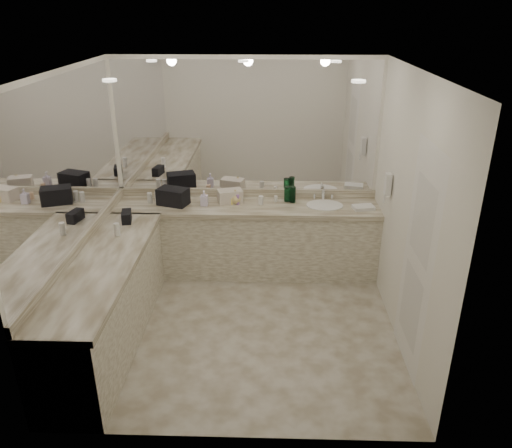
{
  "coord_description": "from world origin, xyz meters",
  "views": [
    {
      "loc": [
        0.29,
        -4.4,
        3.11
      ],
      "look_at": [
        0.15,
        0.4,
        1.0
      ],
      "focal_mm": 35.0,
      "sensor_mm": 36.0,
      "label": 1
    }
  ],
  "objects_px": {
    "soap_bottle_b": "(204,198)",
    "black_toiletry_bag": "(173,196)",
    "cream_cosmetic_case": "(230,196)",
    "hand_towel": "(363,207)",
    "soap_bottle_c": "(235,197)",
    "wall_phone": "(388,184)",
    "soap_bottle_a": "(176,195)",
    "sink": "(325,206)"
  },
  "relations": [
    {
      "from": "soap_bottle_b",
      "to": "sink",
      "type": "bearing_deg",
      "value": 1.43
    },
    {
      "from": "hand_towel",
      "to": "soap_bottle_c",
      "type": "relative_size",
      "value": 1.42
    },
    {
      "from": "sink",
      "to": "soap_bottle_a",
      "type": "bearing_deg",
      "value": 178.6
    },
    {
      "from": "soap_bottle_c",
      "to": "sink",
      "type": "bearing_deg",
      "value": -2.16
    },
    {
      "from": "hand_towel",
      "to": "soap_bottle_a",
      "type": "height_order",
      "value": "soap_bottle_a"
    },
    {
      "from": "hand_towel",
      "to": "black_toiletry_bag",
      "type": "bearing_deg",
      "value": 177.88
    },
    {
      "from": "sink",
      "to": "wall_phone",
      "type": "xyz_separation_m",
      "value": [
        0.61,
        -0.5,
        0.46
      ]
    },
    {
      "from": "soap_bottle_b",
      "to": "soap_bottle_c",
      "type": "height_order",
      "value": "soap_bottle_b"
    },
    {
      "from": "sink",
      "to": "soap_bottle_b",
      "type": "xyz_separation_m",
      "value": [
        -1.45,
        -0.04,
        0.1
      ]
    },
    {
      "from": "black_toiletry_bag",
      "to": "soap_bottle_b",
      "type": "bearing_deg",
      "value": -3.71
    },
    {
      "from": "cream_cosmetic_case",
      "to": "hand_towel",
      "type": "bearing_deg",
      "value": -23.84
    },
    {
      "from": "soap_bottle_a",
      "to": "wall_phone",
      "type": "bearing_deg",
      "value": -12.75
    },
    {
      "from": "cream_cosmetic_case",
      "to": "soap_bottle_c",
      "type": "xyz_separation_m",
      "value": [
        0.07,
        -0.04,
        0.0
      ]
    },
    {
      "from": "hand_towel",
      "to": "soap_bottle_b",
      "type": "xyz_separation_m",
      "value": [
        -1.9,
        0.06,
        0.07
      ]
    },
    {
      "from": "wall_phone",
      "to": "cream_cosmetic_case",
      "type": "height_order",
      "value": "wall_phone"
    },
    {
      "from": "wall_phone",
      "to": "black_toiletry_bag",
      "type": "relative_size",
      "value": 0.68
    },
    {
      "from": "sink",
      "to": "cream_cosmetic_case",
      "type": "xyz_separation_m",
      "value": [
        -1.15,
        0.08,
        0.09
      ]
    },
    {
      "from": "wall_phone",
      "to": "soap_bottle_a",
      "type": "relative_size",
      "value": 1.27
    },
    {
      "from": "hand_towel",
      "to": "soap_bottle_c",
      "type": "bearing_deg",
      "value": 174.89
    },
    {
      "from": "wall_phone",
      "to": "soap_bottle_c",
      "type": "height_order",
      "value": "wall_phone"
    },
    {
      "from": "sink",
      "to": "hand_towel",
      "type": "relative_size",
      "value": 1.81
    },
    {
      "from": "cream_cosmetic_case",
      "to": "soap_bottle_b",
      "type": "distance_m",
      "value": 0.32
    },
    {
      "from": "soap_bottle_b",
      "to": "black_toiletry_bag",
      "type": "bearing_deg",
      "value": 176.29
    },
    {
      "from": "black_toiletry_bag",
      "to": "cream_cosmetic_case",
      "type": "relative_size",
      "value": 1.22
    },
    {
      "from": "black_toiletry_bag",
      "to": "cream_cosmetic_case",
      "type": "height_order",
      "value": "black_toiletry_bag"
    },
    {
      "from": "hand_towel",
      "to": "soap_bottle_b",
      "type": "bearing_deg",
      "value": 178.19
    },
    {
      "from": "wall_phone",
      "to": "hand_towel",
      "type": "distance_m",
      "value": 0.61
    },
    {
      "from": "cream_cosmetic_case",
      "to": "hand_towel",
      "type": "height_order",
      "value": "cream_cosmetic_case"
    },
    {
      "from": "sink",
      "to": "wall_phone",
      "type": "height_order",
      "value": "wall_phone"
    },
    {
      "from": "soap_bottle_b",
      "to": "cream_cosmetic_case",
      "type": "bearing_deg",
      "value": 20.5
    },
    {
      "from": "black_toiletry_bag",
      "to": "wall_phone",
      "type": "bearing_deg",
      "value": -11.36
    },
    {
      "from": "soap_bottle_a",
      "to": "soap_bottle_b",
      "type": "height_order",
      "value": "same"
    },
    {
      "from": "sink",
      "to": "soap_bottle_c",
      "type": "bearing_deg",
      "value": 177.84
    },
    {
      "from": "hand_towel",
      "to": "soap_bottle_c",
      "type": "xyz_separation_m",
      "value": [
        -1.53,
        0.14,
        0.07
      ]
    },
    {
      "from": "cream_cosmetic_case",
      "to": "soap_bottle_a",
      "type": "bearing_deg",
      "value": 165.26
    },
    {
      "from": "sink",
      "to": "cream_cosmetic_case",
      "type": "relative_size",
      "value": 1.52
    },
    {
      "from": "cream_cosmetic_case",
      "to": "black_toiletry_bag",
      "type": "bearing_deg",
      "value": 169.76
    },
    {
      "from": "soap_bottle_b",
      "to": "wall_phone",
      "type": "bearing_deg",
      "value": -12.73
    },
    {
      "from": "wall_phone",
      "to": "soap_bottle_c",
      "type": "xyz_separation_m",
      "value": [
        -1.68,
        0.54,
        -0.36
      ]
    },
    {
      "from": "wall_phone",
      "to": "soap_bottle_b",
      "type": "bearing_deg",
      "value": 167.27
    },
    {
      "from": "wall_phone",
      "to": "soap_bottle_a",
      "type": "height_order",
      "value": "wall_phone"
    },
    {
      "from": "cream_cosmetic_case",
      "to": "wall_phone",
      "type": "bearing_deg",
      "value": -35.89
    }
  ]
}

